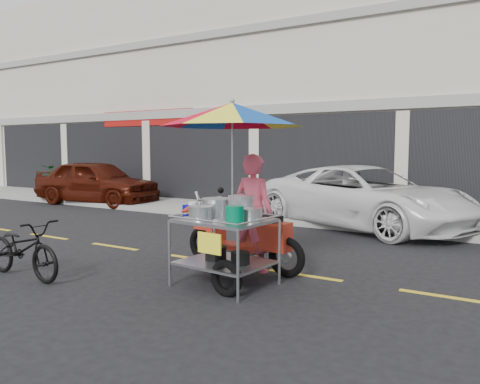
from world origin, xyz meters
The scene contains 9 objects.
ground centered at (0.00, 0.00, 0.00)m, with size 90.00×90.00×0.00m, color black.
sidewalk centered at (0.00, 5.50, 0.07)m, with size 45.00×3.00×0.15m, color gray.
centerline centered at (0.00, 0.00, 0.00)m, with size 42.00×0.10×0.01m, color gold.
maroon_sedan centered at (-9.71, 4.70, 0.76)m, with size 1.80×4.47×1.52m, color #3D0E05.
white_pickup centered at (-0.46, 4.69, 0.75)m, with size 2.49×5.40×1.50m, color white.
plant_tall centered at (-14.10, 6.10, 0.68)m, with size 0.95×0.82×1.06m, color #0C490E.
plant_short centered at (-12.30, 5.96, 0.58)m, with size 0.48×0.48×0.86m, color #0C490E.
near_bicycle centered at (-3.54, -2.26, 0.44)m, with size 0.59×1.68×0.88m, color black.
food_vendor_rig centered at (-0.76, -0.68, 1.64)m, with size 2.59×2.25×2.61m.
Camera 1 is at (2.74, -6.44, 1.93)m, focal length 35.00 mm.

